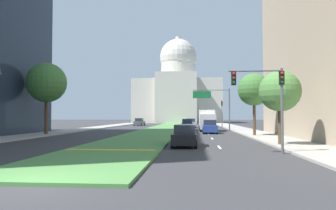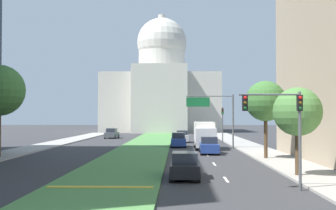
{
  "view_description": "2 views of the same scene",
  "coord_description": "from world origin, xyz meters",
  "px_view_note": "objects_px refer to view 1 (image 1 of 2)",
  "views": [
    {
      "loc": [
        5.18,
        -9.89,
        2.3
      ],
      "look_at": [
        -0.35,
        59.62,
        4.71
      ],
      "focal_mm": 33.75,
      "sensor_mm": 36.0,
      "label": 1
    },
    {
      "loc": [
        4.1,
        -13.75,
        3.91
      ],
      "look_at": [
        2.62,
        55.13,
        5.64
      ],
      "focal_mm": 47.26,
      "sensor_mm": 36.0,
      "label": 2
    }
  ],
  "objects_px": {
    "sedan_far_horizon": "(191,123)",
    "sedan_very_far": "(139,122)",
    "traffic_light_near_right": "(268,91)",
    "sedan_midblock": "(210,127)",
    "traffic_light_far_right": "(222,110)",
    "box_truck_delivery": "(207,120)",
    "street_tree_right_near": "(280,91)",
    "street_tree_left_mid": "(47,83)",
    "street_tree_right_mid": "(254,90)",
    "sedan_distant": "(187,125)",
    "capitol_building": "(178,93)",
    "overhead_guide_sign": "(215,101)",
    "sedan_lead_stopped": "(185,136)"
  },
  "relations": [
    {
      "from": "traffic_light_near_right",
      "to": "street_tree_right_near",
      "type": "xyz_separation_m",
      "value": [
        2.1,
        5.09,
        0.37
      ]
    },
    {
      "from": "street_tree_right_near",
      "to": "street_tree_left_mid",
      "type": "relative_size",
      "value": 0.67
    },
    {
      "from": "capitol_building",
      "to": "sedan_very_far",
      "type": "xyz_separation_m",
      "value": [
        -7.46,
        -36.24,
        -9.46
      ]
    },
    {
      "from": "traffic_light_near_right",
      "to": "sedan_lead_stopped",
      "type": "relative_size",
      "value": 1.14
    },
    {
      "from": "sedan_distant",
      "to": "box_truck_delivery",
      "type": "bearing_deg",
      "value": -50.28
    },
    {
      "from": "street_tree_right_near",
      "to": "sedan_distant",
      "type": "distance_m",
      "value": 28.81
    },
    {
      "from": "sedan_far_horizon",
      "to": "sedan_very_far",
      "type": "distance_m",
      "value": 16.97
    },
    {
      "from": "traffic_light_near_right",
      "to": "sedan_midblock",
      "type": "relative_size",
      "value": 1.12
    },
    {
      "from": "capitol_building",
      "to": "sedan_distant",
      "type": "xyz_separation_m",
      "value": [
        4.21,
        -57.75,
        -9.44
      ]
    },
    {
      "from": "sedan_distant",
      "to": "sedan_very_far",
      "type": "distance_m",
      "value": 24.47
    },
    {
      "from": "street_tree_right_mid",
      "to": "sedan_midblock",
      "type": "xyz_separation_m",
      "value": [
        -4.64,
        6.1,
        -4.4
      ]
    },
    {
      "from": "capitol_building",
      "to": "street_tree_right_mid",
      "type": "relative_size",
      "value": 4.29
    },
    {
      "from": "sedan_lead_stopped",
      "to": "capitol_building",
      "type": "bearing_deg",
      "value": 93.04
    },
    {
      "from": "capitol_building",
      "to": "street_tree_right_near",
      "type": "xyz_separation_m",
      "value": [
        11.8,
        -85.34,
        -6.12
      ]
    },
    {
      "from": "street_tree_right_near",
      "to": "overhead_guide_sign",
      "type": "bearing_deg",
      "value": 97.43
    },
    {
      "from": "traffic_light_far_right",
      "to": "sedan_far_horizon",
      "type": "relative_size",
      "value": 1.11
    },
    {
      "from": "traffic_light_far_right",
      "to": "street_tree_right_near",
      "type": "xyz_separation_m",
      "value": [
        1.25,
        -34.83,
        0.85
      ]
    },
    {
      "from": "traffic_light_far_right",
      "to": "box_truck_delivery",
      "type": "bearing_deg",
      "value": -106.44
    },
    {
      "from": "traffic_light_near_right",
      "to": "sedan_lead_stopped",
      "type": "xyz_separation_m",
      "value": [
        -5.14,
        4.49,
        -3.03
      ]
    },
    {
      "from": "box_truck_delivery",
      "to": "sedan_far_horizon",
      "type": "bearing_deg",
      "value": 100.71
    },
    {
      "from": "street_tree_left_mid",
      "to": "sedan_lead_stopped",
      "type": "xyz_separation_m",
      "value": [
        16.89,
        -12.36,
        -5.49
      ]
    },
    {
      "from": "street_tree_left_mid",
      "to": "sedan_distant",
      "type": "distance_m",
      "value": 23.52
    },
    {
      "from": "street_tree_right_near",
      "to": "box_truck_delivery",
      "type": "height_order",
      "value": "street_tree_right_near"
    },
    {
      "from": "overhead_guide_sign",
      "to": "street_tree_right_near",
      "type": "height_order",
      "value": "overhead_guide_sign"
    },
    {
      "from": "street_tree_left_mid",
      "to": "sedan_lead_stopped",
      "type": "bearing_deg",
      "value": -36.2
    },
    {
      "from": "street_tree_right_near",
      "to": "street_tree_left_mid",
      "type": "height_order",
      "value": "street_tree_left_mid"
    },
    {
      "from": "street_tree_right_near",
      "to": "sedan_very_far",
      "type": "bearing_deg",
      "value": 111.42
    },
    {
      "from": "traffic_light_near_right",
      "to": "street_tree_left_mid",
      "type": "height_order",
      "value": "street_tree_left_mid"
    },
    {
      "from": "sedan_very_far",
      "to": "sedan_lead_stopped",
      "type": "bearing_deg",
      "value": -76.4
    },
    {
      "from": "overhead_guide_sign",
      "to": "sedan_midblock",
      "type": "relative_size",
      "value": 1.4
    },
    {
      "from": "box_truck_delivery",
      "to": "street_tree_left_mid",
      "type": "bearing_deg",
      "value": -148.37
    },
    {
      "from": "overhead_guide_sign",
      "to": "sedan_distant",
      "type": "relative_size",
      "value": 1.39
    },
    {
      "from": "traffic_light_far_right",
      "to": "sedan_lead_stopped",
      "type": "height_order",
      "value": "traffic_light_far_right"
    },
    {
      "from": "street_tree_right_near",
      "to": "sedan_distant",
      "type": "relative_size",
      "value": 1.23
    },
    {
      "from": "traffic_light_far_right",
      "to": "street_tree_left_mid",
      "type": "height_order",
      "value": "street_tree_left_mid"
    },
    {
      "from": "street_tree_right_mid",
      "to": "box_truck_delivery",
      "type": "height_order",
      "value": "street_tree_right_mid"
    },
    {
      "from": "street_tree_left_mid",
      "to": "sedan_midblock",
      "type": "relative_size",
      "value": 1.86
    },
    {
      "from": "capitol_building",
      "to": "traffic_light_far_right",
      "type": "xyz_separation_m",
      "value": [
        10.55,
        -50.51,
        -6.97
      ]
    },
    {
      "from": "box_truck_delivery",
      "to": "sedan_very_far",
      "type": "bearing_deg",
      "value": 120.33
    },
    {
      "from": "traffic_light_near_right",
      "to": "traffic_light_far_right",
      "type": "bearing_deg",
      "value": 88.79
    },
    {
      "from": "overhead_guide_sign",
      "to": "sedan_distant",
      "type": "bearing_deg",
      "value": 144.76
    },
    {
      "from": "capitol_building",
      "to": "box_truck_delivery",
      "type": "xyz_separation_m",
      "value": [
        7.31,
        -61.49,
        -8.61
      ]
    },
    {
      "from": "street_tree_right_near",
      "to": "sedan_lead_stopped",
      "type": "height_order",
      "value": "street_tree_right_near"
    },
    {
      "from": "overhead_guide_sign",
      "to": "sedan_distant",
      "type": "distance_m",
      "value": 6.6
    },
    {
      "from": "overhead_guide_sign",
      "to": "sedan_very_far",
      "type": "bearing_deg",
      "value": 123.13
    },
    {
      "from": "sedan_midblock",
      "to": "sedan_very_far",
      "type": "xyz_separation_m",
      "value": [
        -14.84,
        31.65,
        -0.01
      ]
    },
    {
      "from": "traffic_light_near_right",
      "to": "sedan_far_horizon",
      "type": "height_order",
      "value": "traffic_light_near_right"
    },
    {
      "from": "street_tree_left_mid",
      "to": "sedan_lead_stopped",
      "type": "relative_size",
      "value": 1.9
    },
    {
      "from": "sedan_distant",
      "to": "capitol_building",
      "type": "bearing_deg",
      "value": 94.17
    },
    {
      "from": "traffic_light_far_right",
      "to": "sedan_far_horizon",
      "type": "height_order",
      "value": "traffic_light_far_right"
    }
  ]
}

